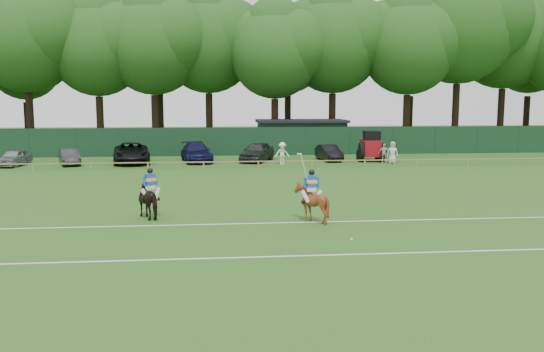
{
  "coord_description": "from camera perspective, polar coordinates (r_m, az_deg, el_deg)",
  "views": [
    {
      "loc": [
        -2.22,
        -23.91,
        5.08
      ],
      "look_at": [
        0.5,
        3.0,
        1.4
      ],
      "focal_mm": 38.0,
      "sensor_mm": 36.0,
      "label": 1
    }
  ],
  "objects": [
    {
      "name": "suv_black",
      "position": [
        46.3,
        -13.75,
        2.23
      ],
      "size": [
        3.5,
        6.14,
        1.61
      ],
      "primitive_type": "imported",
      "rotation": [
        0.0,
        0.0,
        0.15
      ],
      "color": "black",
      "rests_on": "ground"
    },
    {
      "name": "spectator_right",
      "position": [
        45.73,
        11.85,
        2.28
      ],
      "size": [
        0.97,
        0.79,
        1.72
      ],
      "primitive_type": "imported",
      "rotation": [
        0.0,
        0.0,
        -0.33
      ],
      "color": "silver",
      "rests_on": "ground"
    },
    {
      "name": "estate_black",
      "position": [
        47.15,
        5.65,
        2.3
      ],
      "size": [
        1.76,
        4.01,
        1.28
      ],
      "primitive_type": "imported",
      "rotation": [
        0.0,
        0.0,
        0.11
      ],
      "color": "black",
      "rests_on": "ground"
    },
    {
      "name": "rider_chestnut",
      "position": [
        23.61,
        3.94,
        -0.89
      ],
      "size": [
        0.94,
        0.59,
        2.05
      ],
      "rotation": [
        0.0,
        0.0,
        3.1
      ],
      "color": "silver",
      "rests_on": "ground"
    },
    {
      "name": "hatch_grey",
      "position": [
        46.3,
        -1.49,
        2.41
      ],
      "size": [
        3.46,
        4.93,
        1.56
      ],
      "primitive_type": "imported",
      "rotation": [
        0.0,
        0.0,
        -0.4
      ],
      "color": "#2E2E30",
      "rests_on": "ground"
    },
    {
      "name": "pitch_rail",
      "position": [
        42.22,
        -2.72,
        1.43
      ],
      "size": [
        62.1,
        0.1,
        0.5
      ],
      "color": "#997F5B",
      "rests_on": "ground"
    },
    {
      "name": "rider_dark",
      "position": [
        24.87,
        -11.95,
        -0.69
      ],
      "size": [
        0.87,
        0.63,
        1.41
      ],
      "rotation": [
        0.0,
        0.0,
        3.68
      ],
      "color": "silver",
      "rests_on": "ground"
    },
    {
      "name": "sedan_grey",
      "position": [
        46.58,
        -19.43,
        1.81
      ],
      "size": [
        2.47,
        3.98,
        1.24
      ],
      "primitive_type": "imported",
      "rotation": [
        0.0,
        0.0,
        0.33
      ],
      "color": "#2F2E31",
      "rests_on": "ground"
    },
    {
      "name": "horse_dark",
      "position": [
        24.99,
        -11.92,
        -2.31
      ],
      "size": [
        1.68,
        2.03,
        1.57
      ],
      "primitive_type": "imported",
      "rotation": [
        0.0,
        0.0,
        3.68
      ],
      "color": "black",
      "rests_on": "ground"
    },
    {
      "name": "tractor",
      "position": [
        47.13,
        9.77,
        2.87
      ],
      "size": [
        2.19,
        3.08,
        2.46
      ],
      "rotation": [
        0.0,
        0.0,
        -0.09
      ],
      "color": "maroon",
      "rests_on": "ground"
    },
    {
      "name": "spectator_mid",
      "position": [
        46.02,
        11.03,
        2.23
      ],
      "size": [
        0.96,
        0.56,
        1.54
      ],
      "primitive_type": "imported",
      "rotation": [
        0.0,
        0.0,
        -0.22
      ],
      "color": "beige",
      "rests_on": "ground"
    },
    {
      "name": "perimeter_fence",
      "position": [
        51.1,
        -3.27,
        3.43
      ],
      "size": [
        92.08,
        0.08,
        2.5
      ],
      "color": "#14351E",
      "rests_on": "ground"
    },
    {
      "name": "pitch_lines",
      "position": [
        21.14,
        0.42,
        -6.13
      ],
      "size": [
        60.0,
        5.1,
        0.01
      ],
      "color": "silver",
      "rests_on": "ground"
    },
    {
      "name": "utility_shed",
      "position": [
        54.65,
        2.9,
        4.02
      ],
      "size": [
        8.4,
        4.4,
        3.04
      ],
      "color": "#14331E",
      "rests_on": "ground"
    },
    {
      "name": "horse_chestnut",
      "position": [
        23.75,
        3.92,
        -2.64
      ],
      "size": [
        1.36,
        1.51,
        1.61
      ],
      "primitive_type": "imported",
      "rotation": [
        0.0,
        0.0,
        3.1
      ],
      "color": "maroon",
      "rests_on": "ground"
    },
    {
      "name": "spectator_left",
      "position": [
        44.24,
        1.03,
        2.26
      ],
      "size": [
        1.17,
        0.76,
        1.7
      ],
      "primitive_type": "imported",
      "rotation": [
        0.0,
        0.0,
        0.12
      ],
      "color": "white",
      "rests_on": "ground"
    },
    {
      "name": "sedan_silver",
      "position": [
        47.34,
        -24.2,
        1.68
      ],
      "size": [
        1.99,
        3.89,
        1.27
      ],
      "primitive_type": "imported",
      "rotation": [
        0.0,
        0.0,
        -0.14
      ],
      "color": "#9DA0A2",
      "rests_on": "ground"
    },
    {
      "name": "polo_ball",
      "position": [
        20.93,
        7.89,
        -6.24
      ],
      "size": [
        0.09,
        0.09,
        0.09
      ],
      "primitive_type": "sphere",
      "color": "silver",
      "rests_on": "ground"
    },
    {
      "name": "ground",
      "position": [
        24.54,
        -0.46,
        -4.2
      ],
      "size": [
        160.0,
        160.0,
        0.0
      ],
      "primitive_type": "plane",
      "color": "#1E4C14",
      "rests_on": "ground"
    },
    {
      "name": "sedan_navy",
      "position": [
        46.38,
        -7.49,
        2.32
      ],
      "size": [
        2.95,
        5.46,
        1.5
      ],
      "primitive_type": "imported",
      "rotation": [
        0.0,
        0.0,
        0.17
      ],
      "color": "#13133D",
      "rests_on": "ground"
    },
    {
      "name": "tree_row",
      "position": [
        59.28,
        -1.67,
        2.83
      ],
      "size": [
        96.0,
        12.0,
        21.0
      ],
      "primitive_type": null,
      "color": "#26561C",
      "rests_on": "ground"
    }
  ]
}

